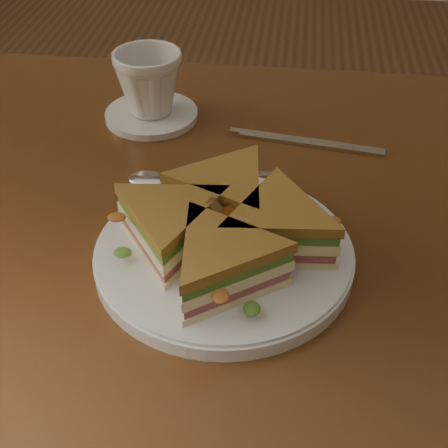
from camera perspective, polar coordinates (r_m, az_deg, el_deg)
name	(u,v)px	position (r m, az deg, el deg)	size (l,w,h in m)	color
table	(278,275)	(0.80, 4.97, -4.65)	(1.20, 0.80, 0.75)	#3D200D
plate	(224,255)	(0.67, 0.00, -2.82)	(0.28, 0.28, 0.02)	white
sandwich_wedges	(224,228)	(0.64, 0.00, -0.35)	(0.26, 0.26, 0.06)	#FFF1BC
crisps_mound	(224,231)	(0.64, 0.00, -0.62)	(0.09, 0.09, 0.05)	#B15016
spoon	(166,179)	(0.79, -5.37, 4.13)	(0.18, 0.05, 0.01)	silver
knife	(300,142)	(0.87, 7.00, 7.49)	(0.21, 0.05, 0.00)	silver
saucer	(152,115)	(0.93, -6.63, 9.90)	(0.13, 0.13, 0.01)	white
coffee_cup	(149,83)	(0.91, -6.87, 12.68)	(0.10, 0.10, 0.09)	white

